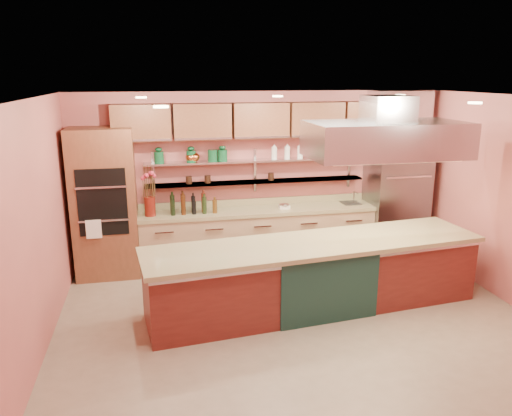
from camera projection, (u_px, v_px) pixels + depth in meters
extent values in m
cube|color=gray|center=(298.00, 325.00, 6.31)|extent=(6.00, 5.00, 0.02)
cube|color=black|center=(304.00, 98.00, 5.59)|extent=(6.00, 5.00, 0.02)
cube|color=#C7645E|center=(258.00, 177.00, 8.31)|extent=(6.00, 0.04, 2.80)
cube|color=#C7645E|center=(402.00, 312.00, 3.58)|extent=(6.00, 0.04, 2.80)
cube|color=#C7645E|center=(33.00, 234.00, 5.35)|extent=(0.04, 5.00, 2.80)
cube|color=brown|center=(105.00, 204.00, 7.59)|extent=(0.95, 0.64, 2.30)
cube|color=slate|center=(396.00, 196.00, 8.53)|extent=(0.95, 0.72, 2.10)
cube|color=tan|center=(258.00, 236.00, 8.26)|extent=(3.84, 0.64, 0.93)
cube|color=silver|center=(256.00, 182.00, 8.19)|extent=(3.60, 0.26, 0.03)
cube|color=silver|center=(256.00, 161.00, 8.10)|extent=(3.60, 0.26, 0.03)
cube|color=brown|center=(260.00, 120.00, 7.90)|extent=(4.60, 0.36, 0.55)
cube|color=silver|center=(386.00, 139.00, 6.37)|extent=(2.00, 1.00, 0.45)
cube|color=#FFE5A5|center=(299.00, 100.00, 5.78)|extent=(4.00, 2.80, 0.02)
cube|color=maroon|center=(314.00, 275.00, 6.66)|extent=(4.52, 1.44, 0.93)
cylinder|color=maroon|center=(150.00, 206.00, 7.71)|extent=(0.19, 0.19, 0.30)
cube|color=black|center=(194.00, 206.00, 7.85)|extent=(0.81, 0.45, 0.25)
cube|color=white|center=(284.00, 205.00, 8.16)|extent=(0.18, 0.14, 0.10)
cylinder|color=silver|center=(354.00, 197.00, 8.49)|extent=(0.03, 0.03, 0.20)
ellipsoid|color=orange|center=(194.00, 157.00, 7.88)|extent=(0.24, 0.24, 0.15)
cylinder|color=#104D29|center=(213.00, 156.00, 7.93)|extent=(0.18, 0.18, 0.18)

